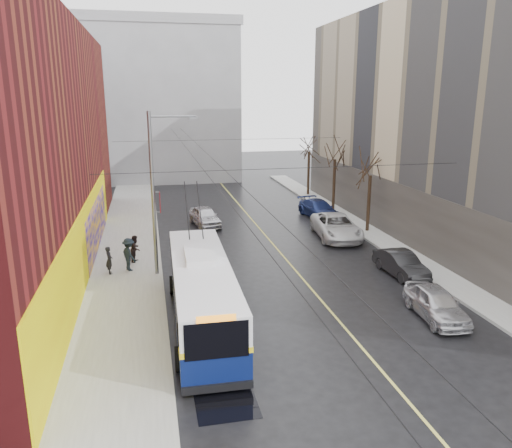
{
  "coord_description": "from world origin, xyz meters",
  "views": [
    {
      "loc": [
        -6.46,
        -16.75,
        9.81
      ],
      "look_at": [
        -1.01,
        8.35,
        3.12
      ],
      "focal_mm": 35.0,
      "sensor_mm": 36.0,
      "label": 1
    }
  ],
  "objects_px": {
    "tree_far": "(309,144)",
    "pedestrian_b": "(136,249)",
    "parked_car_b": "(401,264)",
    "pedestrian_a": "(109,260)",
    "streetlight_pole": "(156,190)",
    "trolleybus": "(202,292)",
    "pedestrian_c": "(129,254)",
    "parked_car_a": "(436,303)",
    "parked_car_d": "(319,209)",
    "tree_near": "(371,165)",
    "parked_car_c": "(336,226)",
    "following_car": "(205,216)",
    "tree_mid": "(335,150)"
  },
  "relations": [
    {
      "from": "pedestrian_b",
      "to": "parked_car_d",
      "type": "bearing_deg",
      "value": -39.29
    },
    {
      "from": "tree_far",
      "to": "pedestrian_a",
      "type": "height_order",
      "value": "tree_far"
    },
    {
      "from": "following_car",
      "to": "pedestrian_c",
      "type": "xyz_separation_m",
      "value": [
        -5.36,
        -9.58,
        0.36
      ]
    },
    {
      "from": "streetlight_pole",
      "to": "tree_mid",
      "type": "xyz_separation_m",
      "value": [
        15.14,
        13.0,
        0.41
      ]
    },
    {
      "from": "tree_far",
      "to": "pedestrian_a",
      "type": "relative_size",
      "value": 4.22
    },
    {
      "from": "trolleybus",
      "to": "pedestrian_c",
      "type": "height_order",
      "value": "trolleybus"
    },
    {
      "from": "tree_mid",
      "to": "parked_car_d",
      "type": "distance_m",
      "value": 5.34
    },
    {
      "from": "tree_mid",
      "to": "following_car",
      "type": "height_order",
      "value": "tree_mid"
    },
    {
      "from": "tree_mid",
      "to": "tree_far",
      "type": "xyz_separation_m",
      "value": [
        0.0,
        7.0,
        -0.11
      ]
    },
    {
      "from": "tree_near",
      "to": "tree_mid",
      "type": "relative_size",
      "value": 0.96
    },
    {
      "from": "tree_mid",
      "to": "tree_far",
      "type": "height_order",
      "value": "tree_mid"
    },
    {
      "from": "following_car",
      "to": "pedestrian_b",
      "type": "height_order",
      "value": "pedestrian_b"
    },
    {
      "from": "streetlight_pole",
      "to": "trolleybus",
      "type": "xyz_separation_m",
      "value": [
        1.68,
        -6.49,
        -3.35
      ]
    },
    {
      "from": "parked_car_a",
      "to": "pedestrian_c",
      "type": "xyz_separation_m",
      "value": [
        -13.66,
        9.0,
        0.38
      ]
    },
    {
      "from": "parked_car_c",
      "to": "streetlight_pole",
      "type": "bearing_deg",
      "value": -151.18
    },
    {
      "from": "trolleybus",
      "to": "parked_car_d",
      "type": "relative_size",
      "value": 2.34
    },
    {
      "from": "tree_mid",
      "to": "parked_car_c",
      "type": "height_order",
      "value": "tree_mid"
    },
    {
      "from": "tree_near",
      "to": "parked_car_c",
      "type": "xyz_separation_m",
      "value": [
        -2.76,
        -0.86,
        -4.16
      ]
    },
    {
      "from": "tree_far",
      "to": "pedestrian_c",
      "type": "relative_size",
      "value": 3.49
    },
    {
      "from": "tree_mid",
      "to": "parked_car_a",
      "type": "height_order",
      "value": "tree_mid"
    },
    {
      "from": "tree_near",
      "to": "streetlight_pole",
      "type": "bearing_deg",
      "value": -158.38
    },
    {
      "from": "tree_mid",
      "to": "pedestrian_a",
      "type": "xyz_separation_m",
      "value": [
        -17.85,
        -12.46,
        -4.32
      ]
    },
    {
      "from": "tree_far",
      "to": "pedestrian_b",
      "type": "relative_size",
      "value": 4.1
    },
    {
      "from": "tree_mid",
      "to": "tree_far",
      "type": "relative_size",
      "value": 1.02
    },
    {
      "from": "parked_car_c",
      "to": "following_car",
      "type": "distance_m",
      "value": 10.15
    },
    {
      "from": "streetlight_pole",
      "to": "tree_near",
      "type": "distance_m",
      "value": 16.28
    },
    {
      "from": "tree_near",
      "to": "pedestrian_c",
      "type": "relative_size",
      "value": 3.4
    },
    {
      "from": "parked_car_b",
      "to": "parked_car_d",
      "type": "xyz_separation_m",
      "value": [
        0.0,
        13.84,
        0.04
      ]
    },
    {
      "from": "tree_near",
      "to": "tree_mid",
      "type": "xyz_separation_m",
      "value": [
        0.0,
        7.0,
        0.28
      ]
    },
    {
      "from": "tree_far",
      "to": "pedestrian_b",
      "type": "distance_m",
      "value": 24.5
    },
    {
      "from": "trolleybus",
      "to": "pedestrian_b",
      "type": "xyz_separation_m",
      "value": [
        -3.0,
        8.84,
        -0.55
      ]
    },
    {
      "from": "streetlight_pole",
      "to": "parked_car_c",
      "type": "xyz_separation_m",
      "value": [
        12.38,
        5.14,
        -4.03
      ]
    },
    {
      "from": "tree_near",
      "to": "pedestrian_c",
      "type": "bearing_deg",
      "value": -162.94
    },
    {
      "from": "pedestrian_a",
      "to": "pedestrian_b",
      "type": "bearing_deg",
      "value": -48.77
    },
    {
      "from": "pedestrian_b",
      "to": "pedestrian_c",
      "type": "distance_m",
      "value": 1.54
    },
    {
      "from": "parked_car_a",
      "to": "parked_car_c",
      "type": "bearing_deg",
      "value": 92.99
    },
    {
      "from": "pedestrian_b",
      "to": "pedestrian_c",
      "type": "xyz_separation_m",
      "value": [
        -0.32,
        -1.5,
        0.14
      ]
    },
    {
      "from": "tree_near",
      "to": "following_car",
      "type": "xyz_separation_m",
      "value": [
        -11.42,
        4.43,
        -4.25
      ]
    },
    {
      "from": "parked_car_c",
      "to": "tree_far",
      "type": "bearing_deg",
      "value": 85.77
    },
    {
      "from": "tree_near",
      "to": "pedestrian_b",
      "type": "bearing_deg",
      "value": -167.49
    },
    {
      "from": "parked_car_a",
      "to": "pedestrian_a",
      "type": "distance_m",
      "value": 17.1
    },
    {
      "from": "parked_car_d",
      "to": "pedestrian_c",
      "type": "distance_m",
      "value": 17.96
    },
    {
      "from": "pedestrian_b",
      "to": "streetlight_pole",
      "type": "bearing_deg",
      "value": -130.87
    },
    {
      "from": "parked_car_c",
      "to": "parked_car_b",
      "type": "bearing_deg",
      "value": -78.25
    },
    {
      "from": "parked_car_a",
      "to": "pedestrian_a",
      "type": "xyz_separation_m",
      "value": [
        -14.72,
        8.7,
        0.22
      ]
    },
    {
      "from": "parked_car_a",
      "to": "pedestrian_b",
      "type": "height_order",
      "value": "pedestrian_b"
    },
    {
      "from": "parked_car_b",
      "to": "pedestrian_c",
      "type": "height_order",
      "value": "pedestrian_c"
    },
    {
      "from": "parked_car_b",
      "to": "following_car",
      "type": "relative_size",
      "value": 0.96
    },
    {
      "from": "parked_car_b",
      "to": "pedestrian_a",
      "type": "xyz_separation_m",
      "value": [
        -15.85,
        3.34,
        0.25
      ]
    },
    {
      "from": "parked_car_a",
      "to": "pedestrian_b",
      "type": "xyz_separation_m",
      "value": [
        -13.33,
        10.5,
        0.24
      ]
    }
  ]
}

